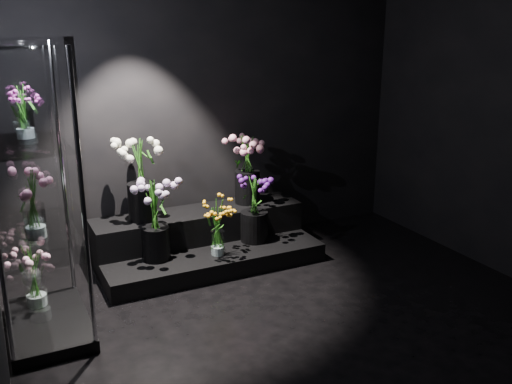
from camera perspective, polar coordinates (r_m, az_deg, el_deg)
floor at (r=4.19m, az=6.25°, el=-14.01°), size 4.00×4.00×0.00m
wall_back at (r=5.43m, az=-4.68°, el=9.00°), size 4.00×0.00×4.00m
display_riser at (r=5.31m, az=-5.21°, el=-4.86°), size 1.97×0.87×0.44m
display_case at (r=4.08m, az=-21.39°, el=-0.53°), size 0.55×0.91×2.00m
bouquet_orange_bells at (r=4.94m, az=-3.89°, el=-3.48°), size 0.32×0.32×0.50m
bouquet_lilac at (r=4.88m, az=-10.11°, el=-2.30°), size 0.42×0.42×0.70m
bouquet_purple at (r=5.22m, az=-0.19°, el=-1.43°), size 0.37×0.37×0.61m
bouquet_cream_roses at (r=5.04m, az=-11.47°, el=2.00°), size 0.48×0.48×0.75m
bouquet_pink_roses at (r=5.43m, az=-0.89°, el=2.86°), size 0.51×0.51×0.65m
bouquet_case_pink at (r=3.91m, az=-21.42°, el=-1.07°), size 0.40×0.40×0.44m
bouquet_case_magenta at (r=4.14m, az=-22.27°, el=7.48°), size 0.26×0.26×0.35m
bouquet_case_base_pink at (r=4.54m, az=-21.32°, el=-7.73°), size 0.41×0.41×0.47m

